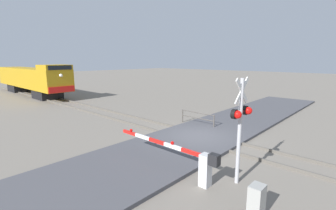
{
  "coord_description": "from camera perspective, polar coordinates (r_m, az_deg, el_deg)",
  "views": [
    {
      "loc": [
        -11.0,
        -7.65,
        4.53
      ],
      "look_at": [
        -0.96,
        1.46,
        1.93
      ],
      "focal_mm": 25.54,
      "sensor_mm": 36.0,
      "label": 1
    }
  ],
  "objects": [
    {
      "name": "rail_track_right",
      "position": [
        14.68,
        8.72,
        -6.92
      ],
      "size": [
        0.08,
        80.0,
        0.15
      ],
      "primitive_type": "cube",
      "color": "#59544C",
      "rests_on": "ground_plane"
    },
    {
      "name": "rail_track_left",
      "position": [
        13.57,
        5.33,
        -8.35
      ],
      "size": [
        0.08,
        80.0,
        0.15
      ],
      "primitive_type": "cube",
      "color": "#59544C",
      "rests_on": "ground_plane"
    },
    {
      "name": "locomotive",
      "position": [
        35.46,
        -29.71,
        5.47
      ],
      "size": [
        2.86,
        17.71,
        3.94
      ],
      "color": "black",
      "rests_on": "ground_plane"
    },
    {
      "name": "crossing_gate",
      "position": [
        9.19,
        5.81,
        -13.0
      ],
      "size": [
        0.36,
        5.23,
        1.33
      ],
      "color": "silver",
      "rests_on": "ground_plane"
    },
    {
      "name": "utility_cabinet",
      "position": [
        7.82,
        20.35,
        -20.84
      ],
      "size": [
        0.49,
        0.38,
        1.02
      ],
      "primitive_type": "cube",
      "color": "#999993",
      "rests_on": "ground_plane"
    },
    {
      "name": "road_surface",
      "position": [
        14.12,
        7.1,
        -7.6
      ],
      "size": [
        36.0,
        4.82,
        0.16
      ],
      "primitive_type": "cube",
      "color": "#47474C",
      "rests_on": "ground_plane"
    },
    {
      "name": "ground_plane",
      "position": [
        14.14,
        7.09,
        -7.9
      ],
      "size": [
        160.0,
        160.0,
        0.0
      ],
      "primitive_type": "plane",
      "color": "slate"
    },
    {
      "name": "crossing_signal",
      "position": [
        8.84,
        16.96,
        -3.39
      ],
      "size": [
        1.18,
        0.33,
        3.92
      ],
      "color": "#ADADB2",
      "rests_on": "ground_plane"
    },
    {
      "name": "guard_railing",
      "position": [
        16.64,
        7.05,
        -2.79
      ],
      "size": [
        0.08,
        2.72,
        0.95
      ],
      "color": "#4C4742",
      "rests_on": "ground_plane"
    }
  ]
}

